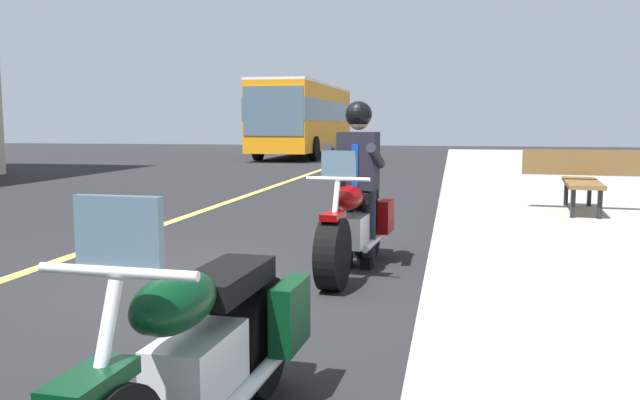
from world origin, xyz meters
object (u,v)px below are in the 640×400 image
(rider_main, at_px, (358,169))
(bus_near, at_px, (305,116))
(motorcycle_parked, at_px, (202,358))
(motorcycle_main, at_px, (354,227))
(bench_sidewalk, at_px, (582,175))

(rider_main, distance_m, bus_near, 23.72)
(motorcycle_parked, bearing_deg, motorcycle_main, 178.45)
(motorcycle_parked, height_order, bench_sidewalk, motorcycle_parked)
(motorcycle_main, xyz_separation_m, bus_near, (-23.17, -5.81, 1.42))
(rider_main, height_order, bench_sidewalk, rider_main)
(bus_near, xyz_separation_m, bench_sidewalk, (19.01, 8.78, -1.16))
(motorcycle_parked, height_order, bus_near, bus_near)
(motorcycle_parked, distance_m, bench_sidewalk, 8.61)
(motorcycle_main, xyz_separation_m, rider_main, (-0.19, 0.01, 0.58))
(motorcycle_main, xyz_separation_m, bench_sidewalk, (-4.16, 2.96, 0.26))
(motorcycle_main, relative_size, rider_main, 1.28)
(rider_main, relative_size, bench_sidewalk, 0.95)
(motorcycle_parked, xyz_separation_m, bench_sidewalk, (-8.04, 3.07, 0.26))
(rider_main, xyz_separation_m, motorcycle_parked, (4.07, -0.12, -0.58))
(rider_main, distance_m, motorcycle_parked, 4.11)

